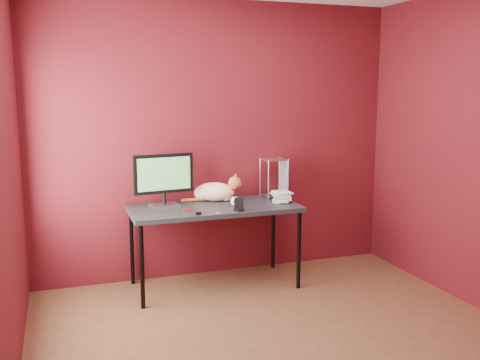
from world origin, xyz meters
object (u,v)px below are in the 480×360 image
object	(u,v)px
cat	(215,191)
speaker	(239,205)
book_stack	(274,147)
desk	(214,211)
skull_mug	(236,201)
monitor	(164,177)

from	to	relation	value
cat	speaker	bearing A→B (deg)	-55.96
cat	book_stack	world-z (taller)	book_stack
desk	skull_mug	size ratio (longest dim) A/B	16.45
desk	monitor	distance (m)	0.54
monitor	book_stack	world-z (taller)	book_stack
speaker	desk	bearing A→B (deg)	137.25
speaker	skull_mug	bearing A→B (deg)	98.77
desk	cat	size ratio (longest dim) A/B	2.79
desk	speaker	bearing A→B (deg)	-60.47
skull_mug	book_stack	xyz separation A→B (m)	(0.40, 0.10, 0.46)
skull_mug	speaker	world-z (taller)	speaker
monitor	skull_mug	bearing A→B (deg)	-26.60
desk	cat	xyz separation A→B (m)	(0.07, 0.20, 0.14)
skull_mug	speaker	distance (m)	0.17
speaker	book_stack	world-z (taller)	book_stack
monitor	book_stack	bearing A→B (deg)	-13.55
cat	skull_mug	xyz separation A→B (m)	(0.10, -0.29, -0.04)
skull_mug	speaker	bearing A→B (deg)	-95.20
skull_mug	book_stack	bearing A→B (deg)	17.37
desk	speaker	world-z (taller)	speaker
speaker	book_stack	size ratio (longest dim) A/B	0.11
monitor	book_stack	distance (m)	1.03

